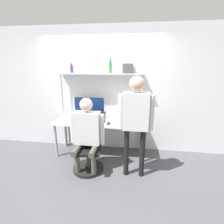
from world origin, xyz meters
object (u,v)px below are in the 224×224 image
Objects in this scene: bottle_purple at (72,69)px; person_seated at (87,130)px; laptop at (97,120)px; office_chair at (88,156)px; person_standing at (136,115)px; monitor at (89,108)px; bottle_green at (110,67)px; storage_box at (128,68)px; cell_phone at (109,124)px; bottle_clear at (93,69)px.

person_seated is at bearing -58.26° from bottle_purple.
laptop is 0.77m from office_chair.
office_chair is 0.51× the size of person_standing.
bottle_green is (0.46, 0.06, 0.86)m from monitor.
bottle_green is at bearing -180.00° from storage_box.
monitor is at bearing -9.74° from bottle_purple.
office_chair is 1.81m from bottle_green.
cell_phone is at bearing 60.25° from person_seated.
cell_phone is 0.76× the size of bottle_purple.
bottle_purple is 1.18m from storage_box.
person_seated is 1.43m from bottle_purple.
laptop is 1.05m from person_standing.
person_standing is at bearing -4.73° from office_chair.
bottle_clear reaches higher than office_chair.
monitor is at bearing 151.12° from cell_phone.
laptop is 0.59m from person_seated.
office_chair is 1.83m from bottle_purple.
office_chair is (-0.31, -0.49, -0.48)m from cell_phone.
bottle_green reaches higher than bottle_clear.
bottle_purple is at bearing 122.79° from office_chair.
monitor is 2.17× the size of bottle_green.
person_standing is at bearing -46.27° from cell_phone.
bottle_green is 1.45× the size of storage_box.
cell_phone is 1.16m from bottle_green.
laptop is 0.37× the size of office_chair.
office_chair is at bearing -96.58° from laptop.
bottle_clear reaches higher than person_standing.
bottle_clear is at bearing 95.09° from person_seated.
person_standing is 1.45m from bottle_clear.
bottle_purple is (-0.53, 0.86, 1.01)m from person_seated.
bottle_green is 0.38m from bottle_clear.
storage_box is at bearing -0.00° from bottle_purple.
person_standing is at bearing -58.23° from bottle_green.
monitor is at bearing -143.69° from bottle_clear.
cell_phone is 0.73× the size of storage_box.
monitor is 0.72× the size of office_chair.
bottle_purple is (-0.83, 0.00, -0.04)m from bottle_green.
bottle_green reaches higher than person_standing.
office_chair is at bearing 96.86° from person_seated.
storage_box is (0.73, 0.00, 0.01)m from bottle_clear.
monitor reaches higher than laptop.
person_seated is 6.92× the size of bottle_purple.
person_seated is at bearing -109.13° from bottle_green.
person_standing is 1.27m from bottle_green.
storage_box reaches higher than office_chair.
bottle_green is 1.50× the size of bottle_purple.
monitor is 0.83m from person_seated.
bottle_purple is at bearing 121.74° from person_seated.
person_seated is at bearing -119.75° from cell_phone.
laptop is at bearing 84.37° from person_seated.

